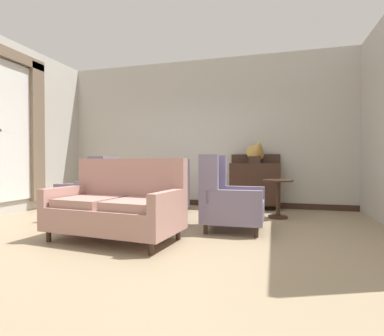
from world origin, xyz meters
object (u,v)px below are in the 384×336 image
Objects in this scene: porcelain_vase at (159,182)px; armchair_near_window at (227,199)px; sideboard at (255,183)px; armchair_back_corner at (94,193)px; side_table at (278,195)px; coffee_table at (160,197)px; settee at (117,207)px; gramophone at (257,149)px; armchair_foreground_right at (169,190)px.

armchair_near_window reaches higher than porcelain_vase.
porcelain_vase is 2.36m from sideboard.
side_table is (3.08, 0.91, -0.04)m from armchair_back_corner.
coffee_table is 1.30× the size of side_table.
armchair_near_window is at bearing 40.48° from settee.
armchair_near_window is at bearing -97.38° from sideboard.
armchair_near_window is 1.72× the size of gramophone.
armchair_back_corner is 3.21m from side_table.
settee is at bearing -117.63° from sideboard.
armchair_near_window is 0.95× the size of sideboard.
sideboard reaches higher than side_table.
armchair_back_corner reaches higher than side_table.
armchair_foreground_right is 2.06m from side_table.
coffee_table is 1.38× the size of gramophone.
porcelain_vase is 1.11m from armchair_foreground_right.
armchair_foreground_right is 1.81m from sideboard.
porcelain_vase is at bearing 77.01° from armchair_back_corner.
armchair_near_window is 1.01× the size of armchair_back_corner.
side_table is 1.07× the size of gramophone.
armchair_near_window is (1.12, -0.24, 0.03)m from coffee_table.
armchair_foreground_right is at bearing -152.74° from sideboard.
armchair_foreground_right is 0.96× the size of armchair_back_corner.
side_table is at bearing 51.87° from settee.
armchair_near_window is at bearing -99.21° from gramophone.
armchair_back_corner reaches higher than coffee_table.
gramophone reaches higher than side_table.
coffee_table is at bearing 87.72° from porcelain_vase.
side_table is at bearing 157.65° from armchair_foreground_right.
settee is 1.66× the size of armchair_foreground_right.
armchair_foreground_right reaches higher than porcelain_vase.
armchair_back_corner is (-2.36, 0.26, -0.00)m from armchair_near_window.
armchair_near_window is at bearing 116.75° from armchair_foreground_right.
armchair_near_window is 2.10m from sideboard.
sideboard is at bearing 53.74° from porcelain_vase.
settee is at bearing -97.84° from coffee_table.
gramophone is (0.05, -0.09, 0.71)m from sideboard.
armchair_back_corner is at bearing 179.04° from coffee_table.
gramophone reaches higher than sideboard.
gramophone is (1.59, 2.85, 0.84)m from settee.
porcelain_vase is 2.38m from gramophone.
coffee_table is 1.12m from settee.
sideboard reaches higher than armchair_foreground_right.
settee is 2.72× the size of gramophone.
side_table is at bearing 97.19° from armchair_back_corner.
settee is 3.33m from sideboard.
armchair_near_window is at bearing 74.37° from armchair_back_corner.
sideboard is 0.72m from gramophone.
gramophone is at bearing -8.88° from armchair_near_window.
armchair_near_window is 1.61× the size of side_table.
settee is 1.56m from armchair_back_corner.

